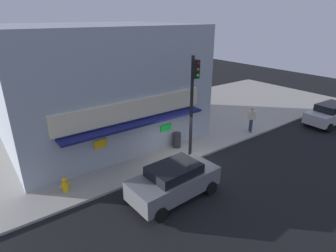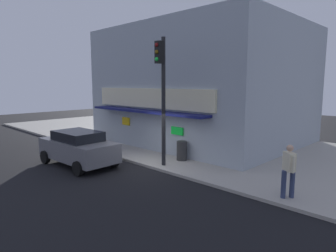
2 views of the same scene
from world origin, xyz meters
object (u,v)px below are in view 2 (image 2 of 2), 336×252
(pedestrian, at_px, (289,169))
(parked_car_grey, at_px, (78,147))
(traffic_light, at_px, (162,85))
(potted_plant_by_doorway, at_px, (163,138))
(trash_can, at_px, (182,151))
(fire_hydrant, at_px, (94,136))

(pedestrian, xyz_separation_m, parked_car_grey, (-8.92, -2.63, -0.26))
(traffic_light, distance_m, potted_plant_by_doorway, 4.59)
(traffic_light, relative_size, parked_car_grey, 1.34)
(trash_can, bearing_deg, fire_hydrant, -175.35)
(trash_can, xyz_separation_m, parked_car_grey, (-3.19, -3.80, 0.26))
(traffic_light, xyz_separation_m, parked_car_grey, (-3.20, -2.44, -2.93))
(potted_plant_by_doorway, bearing_deg, traffic_light, -44.88)
(potted_plant_by_doorway, bearing_deg, parked_car_grey, -98.76)
(trash_can, distance_m, potted_plant_by_doorway, 2.67)
(fire_hydrant, height_order, pedestrian, pedestrian)
(fire_hydrant, relative_size, potted_plant_by_doorway, 0.70)
(traffic_light, height_order, fire_hydrant, traffic_light)
(trash_can, xyz_separation_m, potted_plant_by_doorway, (-2.44, 1.07, 0.17))
(fire_hydrant, relative_size, parked_car_grey, 0.17)
(traffic_light, bearing_deg, potted_plant_by_doorway, 135.12)
(fire_hydrant, distance_m, trash_can, 7.12)
(trash_can, relative_size, parked_car_grey, 0.22)
(traffic_light, relative_size, fire_hydrant, 7.65)
(potted_plant_by_doorway, distance_m, parked_car_grey, 4.94)
(parked_car_grey, bearing_deg, trash_can, 49.99)
(potted_plant_by_doorway, xyz_separation_m, parked_car_grey, (-0.75, -4.88, 0.10))
(traffic_light, relative_size, potted_plant_by_doorway, 5.33)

